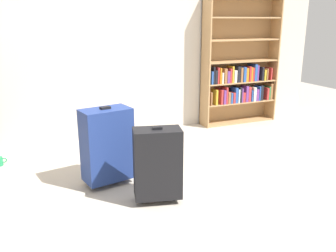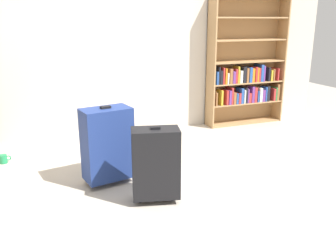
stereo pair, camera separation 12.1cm
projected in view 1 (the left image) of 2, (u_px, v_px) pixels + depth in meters
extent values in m
plane|color=#B2A899|center=(192.00, 190.00, 3.24)|extent=(10.37, 10.37, 0.00)
cube|color=beige|center=(124.00, 34.00, 4.61)|extent=(5.93, 0.10, 2.60)
cube|color=#A87F51|center=(206.00, 64.00, 4.96)|extent=(0.02, 0.26, 1.79)
cube|color=#A87F51|center=(273.00, 60.00, 5.40)|extent=(0.02, 0.26, 1.79)
cube|color=#A87F51|center=(236.00, 61.00, 5.28)|extent=(1.17, 0.02, 1.79)
cube|color=#A87F51|center=(237.00, 121.00, 5.43)|extent=(1.13, 0.24, 0.02)
cube|color=#A87F51|center=(238.00, 102.00, 5.35)|extent=(1.13, 0.24, 0.02)
cube|color=#A87F51|center=(240.00, 82.00, 5.26)|extent=(1.13, 0.24, 0.02)
cube|color=#A87F51|center=(241.00, 61.00, 5.18)|extent=(1.13, 0.24, 0.02)
cube|color=#A87F51|center=(242.00, 40.00, 5.09)|extent=(1.13, 0.24, 0.02)
cube|color=#A87F51|center=(243.00, 18.00, 5.01)|extent=(1.13, 0.24, 0.02)
cube|color=brown|center=(209.00, 98.00, 5.09)|extent=(0.02, 0.17, 0.19)
cube|color=gold|center=(215.00, 97.00, 5.11)|extent=(0.03, 0.15, 0.21)
cube|color=#B22D2D|center=(219.00, 96.00, 5.16)|extent=(0.03, 0.20, 0.21)
cube|color=#66337F|center=(222.00, 96.00, 5.17)|extent=(0.04, 0.18, 0.20)
cube|color=#B22D2D|center=(224.00, 95.00, 5.19)|extent=(0.03, 0.20, 0.24)
cube|color=brown|center=(226.00, 97.00, 5.22)|extent=(0.04, 0.21, 0.17)
cube|color=#264C99|center=(229.00, 98.00, 5.22)|extent=(0.03, 0.16, 0.15)
cube|color=#B22D2D|center=(232.00, 97.00, 5.23)|extent=(0.03, 0.16, 0.16)
cube|color=#264C99|center=(234.00, 95.00, 5.24)|extent=(0.04, 0.17, 0.22)
cube|color=silver|center=(236.00, 95.00, 5.27)|extent=(0.02, 0.19, 0.20)
cube|color=black|center=(237.00, 94.00, 5.28)|extent=(0.03, 0.20, 0.22)
cube|color=#66337F|center=(240.00, 95.00, 5.27)|extent=(0.02, 0.15, 0.21)
cube|color=#B22D2D|center=(242.00, 97.00, 5.29)|extent=(0.04, 0.15, 0.14)
cube|color=#66337F|center=(245.00, 94.00, 5.30)|extent=(0.04, 0.15, 0.23)
cube|color=#B22D2D|center=(246.00, 93.00, 5.35)|extent=(0.04, 0.22, 0.22)
cube|color=#264C99|center=(249.00, 95.00, 5.35)|extent=(0.02, 0.18, 0.16)
cube|color=silver|center=(252.00, 94.00, 5.37)|extent=(0.04, 0.19, 0.20)
cube|color=#66337F|center=(254.00, 94.00, 5.39)|extent=(0.04, 0.18, 0.17)
cube|color=#264C99|center=(257.00, 93.00, 5.39)|extent=(0.02, 0.16, 0.21)
cube|color=black|center=(259.00, 92.00, 5.41)|extent=(0.04, 0.16, 0.22)
cube|color=#B22D2D|center=(264.00, 93.00, 5.46)|extent=(0.03, 0.19, 0.18)
cube|color=#2D7238|center=(266.00, 92.00, 5.47)|extent=(0.02, 0.17, 0.20)
cube|color=brown|center=(267.00, 91.00, 5.49)|extent=(0.04, 0.22, 0.24)
cube|color=#264C99|center=(210.00, 77.00, 4.99)|extent=(0.02, 0.15, 0.18)
cube|color=black|center=(211.00, 75.00, 5.02)|extent=(0.02, 0.21, 0.24)
cube|color=black|center=(213.00, 77.00, 5.03)|extent=(0.03, 0.19, 0.19)
cube|color=#B22D2D|center=(215.00, 75.00, 5.05)|extent=(0.02, 0.21, 0.23)
cube|color=orange|center=(218.00, 75.00, 5.05)|extent=(0.02, 0.16, 0.22)
cube|color=silver|center=(220.00, 78.00, 5.08)|extent=(0.02, 0.19, 0.15)
cube|color=brown|center=(223.00, 76.00, 5.08)|extent=(0.04, 0.15, 0.21)
cube|color=#66337F|center=(225.00, 76.00, 5.12)|extent=(0.04, 0.20, 0.17)
cube|color=#B22D2D|center=(228.00, 75.00, 5.11)|extent=(0.03, 0.15, 0.20)
cube|color=gold|center=(230.00, 74.00, 5.12)|extent=(0.02, 0.17, 0.23)
cube|color=silver|center=(233.00, 76.00, 5.15)|extent=(0.04, 0.18, 0.17)
cube|color=black|center=(235.00, 74.00, 5.18)|extent=(0.04, 0.21, 0.22)
cube|color=brown|center=(239.00, 75.00, 5.18)|extent=(0.03, 0.15, 0.21)
cube|color=#264C99|center=(242.00, 74.00, 5.21)|extent=(0.04, 0.18, 0.21)
cube|color=orange|center=(245.00, 75.00, 5.21)|extent=(0.04, 0.15, 0.20)
cube|color=#B22D2D|center=(247.00, 74.00, 5.24)|extent=(0.03, 0.18, 0.21)
cube|color=orange|center=(249.00, 74.00, 5.25)|extent=(0.02, 0.17, 0.20)
cube|color=#B22D2D|center=(250.00, 74.00, 5.27)|extent=(0.02, 0.19, 0.20)
cube|color=#264C99|center=(252.00, 72.00, 5.29)|extent=(0.04, 0.21, 0.24)
cube|color=#66337F|center=(255.00, 73.00, 5.29)|extent=(0.02, 0.19, 0.22)
cube|color=black|center=(260.00, 73.00, 5.32)|extent=(0.03, 0.16, 0.20)
cube|color=gold|center=(263.00, 75.00, 5.34)|extent=(0.03, 0.15, 0.16)
cube|color=brown|center=(265.00, 74.00, 5.35)|extent=(0.02, 0.16, 0.17)
cube|color=#B22D2D|center=(268.00, 73.00, 5.39)|extent=(0.02, 0.18, 0.18)
torus|color=#1E7F4C|center=(4.00, 160.00, 3.80)|extent=(0.06, 0.01, 0.06)
cube|color=black|center=(158.00, 163.00, 2.96)|extent=(0.43, 0.30, 0.58)
cube|color=black|center=(157.00, 128.00, 2.88)|extent=(0.09, 0.06, 0.02)
cylinder|color=black|center=(142.00, 199.00, 3.03)|extent=(0.06, 0.06, 0.05)
cylinder|color=black|center=(174.00, 197.00, 3.07)|extent=(0.06, 0.06, 0.05)
cube|color=navy|center=(107.00, 145.00, 3.28)|extent=(0.48, 0.33, 0.67)
cube|color=black|center=(105.00, 108.00, 3.18)|extent=(0.10, 0.07, 0.02)
cylinder|color=black|center=(94.00, 185.00, 3.30)|extent=(0.06, 0.06, 0.05)
cylinder|color=black|center=(124.00, 177.00, 3.46)|extent=(0.06, 0.06, 0.05)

